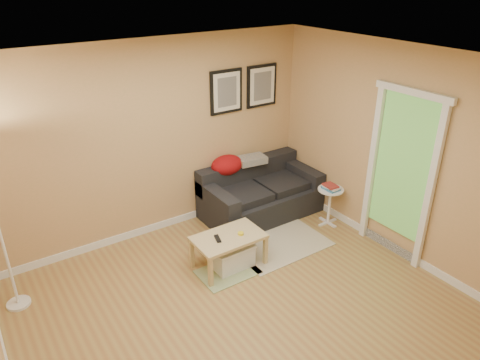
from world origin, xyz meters
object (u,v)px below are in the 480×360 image
Objects in this scene: side_table at (329,206)px; book_stack at (331,187)px; sofa at (261,191)px; coffee_table at (229,251)px; floor_lamp at (0,234)px; storage_bin at (231,256)px.

book_stack is (-0.01, -0.01, 0.31)m from side_table.
sofa is 1.36m from coffee_table.
sofa is at bearing 2.22° from floor_lamp.
storage_bin is 2.54m from floor_lamp.
coffee_table is 2.49m from floor_lamp.
side_table is at bearing -49.83° from sofa.
side_table is (1.72, 0.05, 0.06)m from coffee_table.
book_stack reaches higher than side_table.
book_stack is at bearing -146.86° from side_table.
floor_lamp is (-2.31, 0.71, 0.76)m from storage_bin.
floor_lamp is (-3.38, -0.13, 0.54)m from sofa.
side_table is 0.29× the size of floor_lamp.
storage_bin is at bearing -155.49° from book_stack.
sofa reaches higher than book_stack.
book_stack is 4.07m from floor_lamp.
coffee_table is at bearing -143.23° from sofa.
book_stack is at bearing -8.96° from floor_lamp.
sofa is at bearing 38.39° from storage_bin.
side_table is at bearing -8.87° from floor_lamp.
floor_lamp is at bearing 162.85° from storage_bin.
coffee_table is 3.72× the size of book_stack.
side_table reaches higher than coffee_table.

